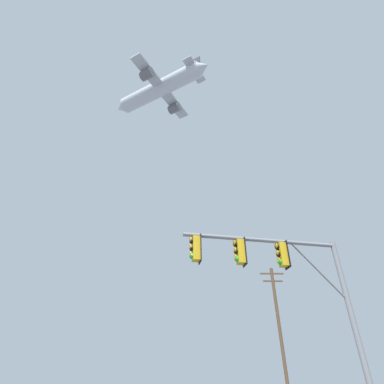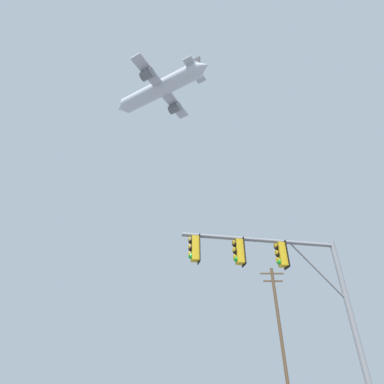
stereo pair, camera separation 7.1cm
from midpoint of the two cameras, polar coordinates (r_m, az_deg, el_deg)
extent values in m
cylinder|color=slate|center=(12.70, 28.21, -21.72)|extent=(0.20, 0.20, 6.36)
cylinder|color=slate|center=(11.98, 12.72, -8.86)|extent=(5.99, 1.13, 0.15)
cylinder|color=slate|center=(12.59, 22.48, -13.44)|extent=(1.86, 0.38, 2.13)
cube|color=gold|center=(11.07, 0.58, -10.63)|extent=(0.31, 0.36, 0.90)
cylinder|color=gold|center=(11.27, 0.57, -8.22)|extent=(0.05, 0.05, 0.12)
cube|color=black|center=(11.09, 1.31, -10.68)|extent=(0.10, 0.46, 1.04)
sphere|color=black|center=(11.14, -0.17, -9.29)|extent=(0.20, 0.20, 0.20)
cylinder|color=gold|center=(11.16, -0.50, -8.99)|extent=(0.07, 0.21, 0.21)
sphere|color=black|center=(11.04, -0.17, -10.63)|extent=(0.20, 0.20, 0.20)
cylinder|color=gold|center=(11.05, -0.50, -10.32)|extent=(0.07, 0.21, 0.21)
sphere|color=green|center=(10.94, -0.17, -11.99)|extent=(0.20, 0.20, 0.20)
cylinder|color=gold|center=(10.95, -0.51, -11.68)|extent=(0.07, 0.21, 0.21)
cube|color=gold|center=(11.48, 8.91, -11.07)|extent=(0.31, 0.36, 0.90)
cylinder|color=gold|center=(11.67, 8.70, -8.74)|extent=(0.05, 0.05, 0.12)
cube|color=black|center=(11.53, 9.58, -11.09)|extent=(0.10, 0.46, 1.04)
sphere|color=black|center=(11.54, 8.10, -9.79)|extent=(0.20, 0.20, 0.20)
cylinder|color=gold|center=(11.54, 7.77, -9.50)|extent=(0.07, 0.21, 0.21)
sphere|color=black|center=(11.43, 8.21, -11.09)|extent=(0.20, 0.20, 0.20)
cylinder|color=gold|center=(11.43, 7.87, -10.79)|extent=(0.07, 0.21, 0.21)
sphere|color=green|center=(11.34, 8.32, -12.40)|extent=(0.20, 0.20, 0.20)
cylinder|color=gold|center=(11.34, 7.98, -12.11)|extent=(0.07, 0.21, 0.21)
cube|color=gold|center=(12.11, 16.52, -11.26)|extent=(0.31, 0.36, 0.90)
cylinder|color=gold|center=(12.29, 16.15, -9.05)|extent=(0.05, 0.05, 0.12)
cube|color=black|center=(12.17, 17.12, -11.27)|extent=(0.10, 0.46, 1.04)
sphere|color=black|center=(12.14, 15.70, -10.07)|extent=(0.20, 0.20, 0.20)
cylinder|color=gold|center=(12.14, 15.38, -9.80)|extent=(0.07, 0.21, 0.21)
sphere|color=black|center=(12.05, 15.90, -11.30)|extent=(0.20, 0.20, 0.20)
cylinder|color=gold|center=(12.04, 15.57, -11.03)|extent=(0.07, 0.21, 0.21)
sphere|color=green|center=(11.95, 16.10, -12.55)|extent=(0.20, 0.20, 0.20)
cylinder|color=gold|center=(11.94, 15.77, -12.28)|extent=(0.07, 0.21, 0.21)
cylinder|color=brown|center=(29.36, 16.14, -23.75)|extent=(0.28, 0.28, 10.80)
cube|color=brown|center=(30.39, 14.72, -14.64)|extent=(2.20, 0.12, 0.12)
cube|color=brown|center=(30.20, 14.91, -15.90)|extent=(1.80, 0.12, 0.12)
cylinder|color=gray|center=(30.20, 12.99, -14.52)|extent=(0.10, 0.10, 0.18)
cylinder|color=gray|center=(30.68, 16.36, -14.33)|extent=(0.10, 0.10, 0.18)
cylinder|color=#B7BCC6|center=(63.13, -6.09, 18.81)|extent=(16.64, 11.74, 3.12)
cone|color=#B7BCC6|center=(67.60, -13.10, 15.22)|extent=(3.37, 3.65, 2.97)
cone|color=#B7BCC6|center=(59.94, 2.10, 22.49)|extent=(3.04, 3.28, 2.65)
cube|color=#A8ADB7|center=(62.57, -5.73, 18.73)|extent=(10.40, 15.31, 0.35)
cylinder|color=#595B60|center=(59.66, -8.50, 21.07)|extent=(2.91, 2.71, 1.76)
cylinder|color=#595B60|center=(64.29, -3.33, 15.47)|extent=(2.91, 2.71, 1.76)
cube|color=#333338|center=(61.93, 0.26, 22.67)|extent=(2.46, 1.61, 3.71)
cube|color=#A8ADB7|center=(60.68, 0.43, 21.95)|extent=(4.53, 5.92, 0.20)
camera|label=1|loc=(0.04, -90.08, 0.05)|focal=28.33mm
camera|label=2|loc=(0.04, 89.92, -0.05)|focal=28.33mm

